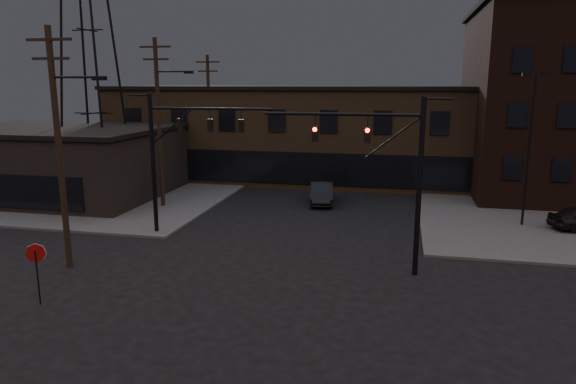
{
  "coord_description": "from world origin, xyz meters",
  "views": [
    {
      "loc": [
        5.61,
        -18.33,
        8.54
      ],
      "look_at": [
        0.5,
        4.85,
        3.5
      ],
      "focal_mm": 32.0,
      "sensor_mm": 36.0,
      "label": 1
    }
  ],
  "objects_px": {
    "stop_sign": "(36,260)",
    "car_crossing": "(322,193)",
    "traffic_signal_near": "(394,167)",
    "traffic_signal_far": "(173,148)"
  },
  "relations": [
    {
      "from": "stop_sign",
      "to": "traffic_signal_near",
      "type": "bearing_deg",
      "value": 25.9
    },
    {
      "from": "traffic_signal_far",
      "to": "stop_sign",
      "type": "distance_m",
      "value": 10.55
    },
    {
      "from": "traffic_signal_far",
      "to": "stop_sign",
      "type": "bearing_deg",
      "value": -97.32
    },
    {
      "from": "stop_sign",
      "to": "car_crossing",
      "type": "xyz_separation_m",
      "value": [
        8.18,
        19.68,
        -1.09
      ]
    },
    {
      "from": "stop_sign",
      "to": "car_crossing",
      "type": "relative_size",
      "value": 0.54
    },
    {
      "from": "traffic_signal_near",
      "to": "stop_sign",
      "type": "relative_size",
      "value": 3.23
    },
    {
      "from": "traffic_signal_far",
      "to": "car_crossing",
      "type": "relative_size",
      "value": 1.75
    },
    {
      "from": "traffic_signal_far",
      "to": "car_crossing",
      "type": "height_order",
      "value": "traffic_signal_far"
    },
    {
      "from": "traffic_signal_near",
      "to": "traffic_signal_far",
      "type": "distance_m",
      "value": 12.57
    },
    {
      "from": "stop_sign",
      "to": "car_crossing",
      "type": "bearing_deg",
      "value": 67.43
    }
  ]
}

